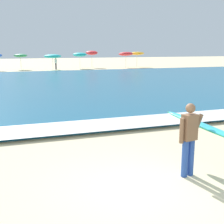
{
  "coord_description": "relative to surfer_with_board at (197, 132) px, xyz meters",
  "views": [
    {
      "loc": [
        -2.57,
        -5.52,
        2.96
      ],
      "look_at": [
        0.3,
        2.76,
        1.1
      ],
      "focal_mm": 49.08,
      "sensor_mm": 36.0,
      "label": 1
    }
  ],
  "objects": [
    {
      "name": "surfer_with_board",
      "position": [
        0.0,
        0.0,
        0.0
      ],
      "size": [
        1.18,
        2.76,
        1.73
      ],
      "color": "#284CA3",
      "rests_on": "ground"
    },
    {
      "name": "sea",
      "position": [
        -1.55,
        18.12,
        -0.96
      ],
      "size": [
        120.0,
        28.0,
        0.14
      ],
      "primitive_type": "cube",
      "color": "#1E6084",
      "rests_on": "ground"
    },
    {
      "name": "beach_umbrella_5",
      "position": [
        5.95,
        37.2,
        0.9
      ],
      "size": [
        1.96,
        1.97,
        2.23
      ],
      "color": "beige",
      "rests_on": "ground"
    },
    {
      "name": "surf_foam",
      "position": [
        -1.55,
        4.72,
        -0.89
      ],
      "size": [
        120.0,
        1.78,
        0.01
      ],
      "primitive_type": "cube",
      "color": "white",
      "rests_on": "sea"
    },
    {
      "name": "beach_umbrella_3",
      "position": [
        -2.09,
        37.72,
        0.81
      ],
      "size": [
        1.77,
        1.79,
        2.11
      ],
      "color": "beige",
      "rests_on": "ground"
    },
    {
      "name": "beach_umbrella_4",
      "position": [
        1.87,
        35.43,
        0.75
      ],
      "size": [
        2.29,
        2.31,
        2.09
      ],
      "color": "beige",
      "rests_on": "ground"
    },
    {
      "name": "beach_umbrella_8",
      "position": [
        14.68,
        37.03,
        1.01
      ],
      "size": [
        2.17,
        2.19,
        2.33
      ],
      "color": "beige",
      "rests_on": "ground"
    },
    {
      "name": "beachgoer_near_row_left",
      "position": [
        2.36,
        36.04,
        -0.19
      ],
      "size": [
        0.32,
        0.2,
        1.58
      ],
      "color": "#383842",
      "rests_on": "ground"
    },
    {
      "name": "ground_plane",
      "position": [
        -1.55,
        -0.3,
        -1.03
      ],
      "size": [
        160.0,
        160.0,
        0.0
      ],
      "primitive_type": "plane",
      "color": "beige"
    },
    {
      "name": "beach_umbrella_7",
      "position": [
        12.63,
        36.33,
        0.97
      ],
      "size": [
        2.12,
        2.15,
        2.35
      ],
      "color": "beige",
      "rests_on": "ground"
    },
    {
      "name": "beach_umbrella_6",
      "position": [
        8.0,
        38.23,
        1.13
      ],
      "size": [
        1.73,
        1.77,
        2.52
      ],
      "color": "beige",
      "rests_on": "ground"
    }
  ]
}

